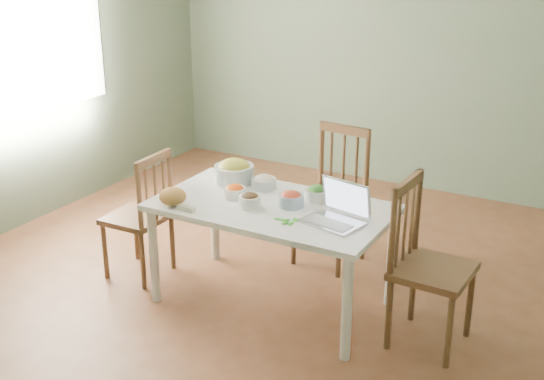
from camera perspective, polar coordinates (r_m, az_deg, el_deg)
The scene contains 19 objects.
floor at distance 4.75m, azimuth 1.08°, elevation -8.76°, with size 5.00×5.00×0.00m, color brown.
wall_back at distance 6.53m, azimuth 11.84°, elevation 11.58°, with size 5.00×0.00×2.70m, color #566C52.
wall_left at distance 5.84m, azimuth -21.31°, elevation 9.58°, with size 0.00×5.00×2.70m, color #566C52.
window_left at distance 5.99m, azimuth -19.17°, elevation 11.56°, with size 0.04×1.60×1.20m, color white.
dining_table at distance 4.53m, azimuth 0.00°, elevation -5.31°, with size 1.49×0.84×0.70m, color white, non-canonical shape.
chair_far at distance 5.05m, azimuth 4.73°, elevation -0.68°, with size 0.44×0.42×1.01m, color #452A17, non-canonical shape.
chair_left at distance 4.96m, azimuth -11.01°, elevation -1.95°, with size 0.41×0.39×0.92m, color #452A17, non-canonical shape.
chair_right at distance 4.15m, azimuth 13.09°, elevation -6.14°, with size 0.44×0.42×1.01m, color #452A17, non-canonical shape.
bread_boule at distance 4.42m, azimuth -8.13°, elevation -0.51°, with size 0.17×0.17×0.11m, color #AE8234.
butter_stick at distance 4.32m, azimuth -7.06°, elevation -1.53°, with size 0.12×0.03×0.03m, color beige.
bowl_squash at distance 4.77m, azimuth -3.11°, elevation 1.58°, with size 0.27×0.27×0.16m, color gold, non-canonical shape.
bowl_carrot at distance 4.51m, azimuth -3.07°, elevation -0.09°, with size 0.15×0.15×0.08m, color #FF4409, non-canonical shape.
bowl_onion at distance 4.65m, azimuth -0.69°, elevation 0.67°, with size 0.17×0.17×0.09m, color beige, non-canonical shape.
bowl_mushroom at distance 4.35m, azimuth -1.84°, elevation -0.83°, with size 0.14×0.14×0.09m, color black, non-canonical shape.
bowl_redpep at distance 4.36m, azimuth 1.57°, elevation -0.74°, with size 0.16×0.16×0.10m, color #BB3D2A, non-canonical shape.
bowl_broccoli at distance 4.46m, azimuth 3.70°, elevation -0.24°, with size 0.16×0.16×0.10m, color #16611A, non-canonical shape.
flatbread at distance 4.53m, azimuth 5.03°, elevation -0.50°, with size 0.20×0.20×0.02m, color tan.
basil_bunch at distance 4.15m, azimuth 1.09°, elevation -2.42°, with size 0.18×0.18×0.02m, color #288223, non-canonical shape.
laptop at distance 4.09m, azimuth 4.98°, elevation -1.22°, with size 0.34×0.28×0.24m, color silver, non-canonical shape.
Camera 1 is at (1.95, -3.65, 2.34)m, focal length 46.01 mm.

